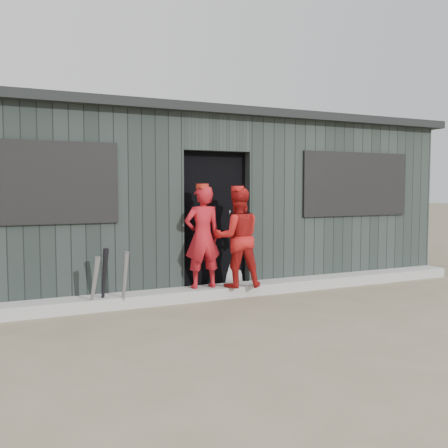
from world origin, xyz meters
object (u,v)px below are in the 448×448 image
player_red_right (237,238)px  bat_left (94,285)px  player_red_left (202,237)px  bat_mid (125,281)px  bat_right (104,279)px  player_grey_back (228,246)px  dugout (181,200)px

player_red_right → bat_left: bearing=15.0°
player_red_left → bat_mid: bearing=12.6°
bat_right → player_grey_back: size_ratio=0.62×
player_red_right → dugout: dugout is taller
player_red_right → player_grey_back: size_ratio=1.05×
bat_mid → player_red_left: player_red_left is taller
bat_left → player_grey_back: (2.07, 0.70, 0.29)m
bat_mid → player_red_right: size_ratio=0.55×
bat_left → player_red_right: size_ratio=0.53×
bat_left → player_red_left: player_red_left is taller
dugout → player_grey_back: bearing=-76.3°
bat_right → player_red_right: (1.79, -0.01, 0.43)m
player_red_left → player_red_right: 0.47m
player_grey_back → bat_right: bearing=32.5°
player_red_right → player_grey_back: bearing=-90.8°
bat_right → player_grey_back: (1.94, 0.62, 0.25)m
player_grey_back → bat_mid: bearing=36.9°
player_grey_back → dugout: (-0.29, 1.20, 0.65)m
bat_right → player_red_left: size_ratio=0.58×
bat_left → player_red_left: 1.57m
player_red_left → player_red_right: size_ratio=1.02×
bat_left → player_red_right: player_red_right is taller
bat_mid → bat_left: bearing=-178.5°
bat_mid → bat_right: size_ratio=0.93×
bat_right → dugout: bearing=47.9°
bat_mid → bat_right: 0.24m
player_red_left → player_red_right: (0.45, -0.14, -0.01)m
bat_right → player_grey_back: player_grey_back is taller
bat_mid → dugout: dugout is taller
bat_left → player_red_left: bearing=8.6°
bat_right → player_red_right: size_ratio=0.59×
player_red_right → dugout: size_ratio=0.16×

